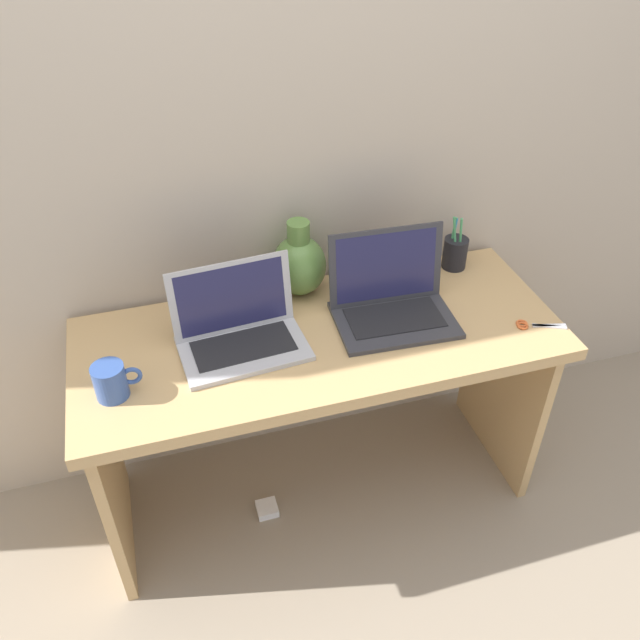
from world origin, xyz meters
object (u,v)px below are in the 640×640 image
scissors (532,325)px  laptop_right (390,295)px  pen_cup (455,252)px  power_brick (267,509)px  laptop_left (238,325)px  green_vase (299,264)px  coffee_mug (111,381)px

scissors → laptop_right: bearing=154.3°
pen_cup → power_brick: pen_cup is taller
laptop_right → pen_cup: 0.35m
laptop_left → power_brick: laptop_left is taller
green_vase → coffee_mug: bearing=-151.7°
laptop_right → pen_cup: laptop_right is taller
scissors → power_brick: scissors is taller
green_vase → scissors: (0.61, -0.37, -0.10)m
laptop_left → power_brick: bearing=-70.9°
green_vase → pen_cup: green_vase is taller
pen_cup → power_brick: bearing=-160.4°
coffee_mug → power_brick: bearing=6.7°
power_brick → green_vase: bearing=53.1°
coffee_mug → pen_cup: size_ratio=0.65×
green_vase → power_brick: size_ratio=3.53×
laptop_left → power_brick: 0.76m
laptop_right → coffee_mug: 0.83m
laptop_right → coffee_mug: laptop_right is taller
laptop_left → laptop_right: size_ratio=1.01×
coffee_mug → scissors: bearing=-2.6°
laptop_left → green_vase: green_vase is taller
green_vase → power_brick: green_vase is taller
green_vase → scissors: 0.72m
coffee_mug → scissors: 1.20m
scissors → green_vase: bearing=148.8°
coffee_mug → green_vase: bearing=28.3°
coffee_mug → power_brick: coffee_mug is taller
laptop_left → pen_cup: laptop_left is taller
green_vase → pen_cup: size_ratio=1.30×
power_brick → laptop_right: bearing=11.0°
laptop_right → green_vase: (-0.23, 0.19, 0.04)m
green_vase → coffee_mug: (-0.59, -0.32, -0.05)m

